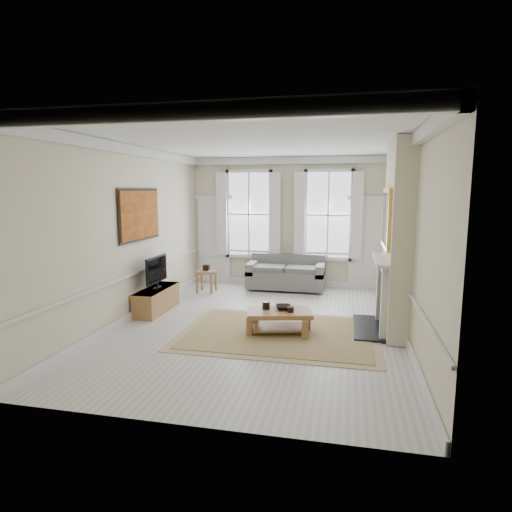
% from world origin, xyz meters
% --- Properties ---
extents(floor, '(7.20, 7.20, 0.00)m').
position_xyz_m(floor, '(0.00, 0.00, 0.00)').
color(floor, '#B7B5AD').
rests_on(floor, ground).
extents(ceiling, '(7.20, 7.20, 0.00)m').
position_xyz_m(ceiling, '(0.00, 0.00, 3.40)').
color(ceiling, white).
rests_on(ceiling, back_wall).
extents(back_wall, '(5.20, 0.00, 5.20)m').
position_xyz_m(back_wall, '(0.00, 3.60, 1.70)').
color(back_wall, beige).
rests_on(back_wall, floor).
extents(left_wall, '(0.00, 7.20, 7.20)m').
position_xyz_m(left_wall, '(-2.60, 0.00, 1.70)').
color(left_wall, beige).
rests_on(left_wall, floor).
extents(right_wall, '(0.00, 7.20, 7.20)m').
position_xyz_m(right_wall, '(2.60, 0.00, 1.70)').
color(right_wall, beige).
rests_on(right_wall, floor).
extents(window_left, '(1.26, 0.20, 2.20)m').
position_xyz_m(window_left, '(-1.05, 3.55, 1.90)').
color(window_left, '#B2BCC6').
rests_on(window_left, back_wall).
extents(window_right, '(1.26, 0.20, 2.20)m').
position_xyz_m(window_right, '(1.05, 3.55, 1.90)').
color(window_right, '#B2BCC6').
rests_on(window_right, back_wall).
extents(door_left, '(0.90, 0.08, 2.30)m').
position_xyz_m(door_left, '(-2.05, 3.56, 1.15)').
color(door_left, silver).
rests_on(door_left, floor).
extents(door_right, '(0.90, 0.08, 2.30)m').
position_xyz_m(door_right, '(2.05, 3.56, 1.15)').
color(door_right, silver).
rests_on(door_right, floor).
extents(painting, '(0.05, 1.66, 1.06)m').
position_xyz_m(painting, '(-2.56, 0.30, 2.05)').
color(painting, '#C46B21').
rests_on(painting, left_wall).
extents(chimney_breast, '(0.35, 1.70, 3.38)m').
position_xyz_m(chimney_breast, '(2.43, 0.20, 1.70)').
color(chimney_breast, beige).
rests_on(chimney_breast, floor).
extents(hearth, '(0.55, 1.50, 0.05)m').
position_xyz_m(hearth, '(2.00, 0.20, 0.03)').
color(hearth, black).
rests_on(hearth, floor).
extents(fireplace, '(0.21, 1.45, 1.33)m').
position_xyz_m(fireplace, '(2.20, 0.20, 0.73)').
color(fireplace, silver).
rests_on(fireplace, floor).
extents(mirror, '(0.06, 1.26, 1.06)m').
position_xyz_m(mirror, '(2.21, 0.20, 2.05)').
color(mirror, gold).
rests_on(mirror, chimney_breast).
extents(sofa, '(1.95, 0.95, 0.88)m').
position_xyz_m(sofa, '(0.04, 3.11, 0.37)').
color(sofa, '#5D5D5B').
rests_on(sofa, floor).
extents(side_table, '(0.56, 0.56, 0.55)m').
position_xyz_m(side_table, '(-1.87, 2.34, 0.44)').
color(side_table, brown).
rests_on(side_table, floor).
extents(rug, '(3.50, 2.60, 0.02)m').
position_xyz_m(rug, '(0.42, -0.39, 0.01)').
color(rug, '#937C4C').
rests_on(rug, floor).
extents(coffee_table, '(1.25, 0.91, 0.42)m').
position_xyz_m(coffee_table, '(0.42, -0.39, 0.34)').
color(coffee_table, brown).
rests_on(coffee_table, rug).
extents(ceramic_pot_a, '(0.14, 0.14, 0.14)m').
position_xyz_m(ceramic_pot_a, '(0.17, -0.34, 0.49)').
color(ceramic_pot_a, black).
rests_on(ceramic_pot_a, coffee_table).
extents(ceramic_pot_b, '(0.13, 0.13, 0.09)m').
position_xyz_m(ceramic_pot_b, '(0.62, -0.44, 0.47)').
color(ceramic_pot_b, black).
rests_on(ceramic_pot_b, coffee_table).
extents(bowl, '(0.35, 0.35, 0.07)m').
position_xyz_m(bowl, '(0.47, -0.29, 0.46)').
color(bowl, black).
rests_on(bowl, coffee_table).
extents(tv_stand, '(0.45, 1.40, 0.50)m').
position_xyz_m(tv_stand, '(-2.34, 0.46, 0.25)').
color(tv_stand, brown).
rests_on(tv_stand, floor).
extents(tv, '(0.08, 0.90, 0.68)m').
position_xyz_m(tv, '(-2.32, 0.46, 0.89)').
color(tv, black).
rests_on(tv, tv_stand).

